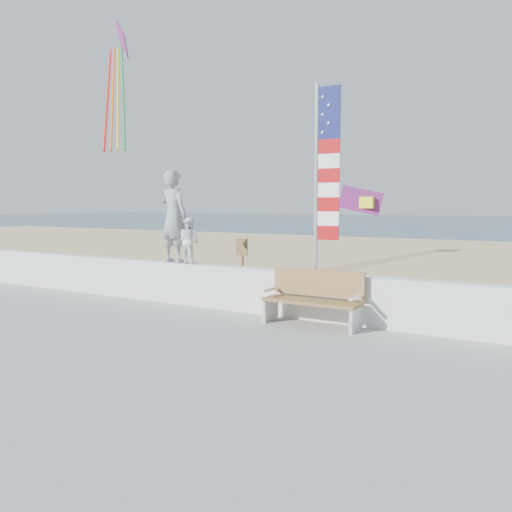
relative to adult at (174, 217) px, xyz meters
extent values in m
plane|color=#2B4556|center=(2.06, -2.00, -2.10)|extent=(220.00, 220.00, 0.00)
cube|color=tan|center=(2.06, 7.00, -2.06)|extent=(90.00, 40.00, 0.08)
cube|color=silver|center=(2.06, 0.00, -1.47)|extent=(30.00, 0.35, 0.90)
imported|color=gray|center=(0.00, 0.00, 0.00)|extent=(0.79, 0.56, 2.03)
imported|color=white|center=(0.43, 0.00, -0.52)|extent=(0.53, 0.43, 1.00)
cube|color=olive|center=(3.64, -0.55, -1.48)|extent=(1.80, 0.50, 0.06)
cube|color=olive|center=(3.64, -0.28, -1.17)|extent=(1.80, 0.05, 0.50)
cube|color=silver|center=(2.79, -0.55, -1.72)|extent=(0.06, 0.50, 0.40)
cube|color=white|center=(2.79, -0.60, -1.32)|extent=(0.06, 0.45, 0.05)
cube|color=silver|center=(4.49, -0.55, -1.72)|extent=(0.06, 0.50, 0.40)
cube|color=white|center=(4.49, -0.60, -1.32)|extent=(0.06, 0.45, 0.05)
cylinder|color=silver|center=(3.46, 0.00, 0.73)|extent=(0.08, 0.08, 3.50)
cube|color=#0F1451|center=(3.70, 0.00, 1.93)|extent=(0.44, 0.02, 0.95)
cube|color=#9E0A0C|center=(3.70, 0.00, -0.26)|extent=(0.44, 0.02, 0.26)
cube|color=white|center=(3.70, 0.00, 0.00)|extent=(0.44, 0.02, 0.26)
cube|color=#9E0A0C|center=(3.70, 0.00, 0.27)|extent=(0.44, 0.02, 0.26)
cube|color=white|center=(3.70, 0.00, 0.53)|extent=(0.44, 0.02, 0.26)
cube|color=#9E0A0C|center=(3.70, 0.00, 0.80)|extent=(0.44, 0.02, 0.26)
cube|color=white|center=(3.70, 0.00, 1.06)|extent=(0.44, 0.02, 0.26)
cube|color=#9E0A0C|center=(3.70, 0.00, 1.33)|extent=(0.44, 0.02, 0.26)
sphere|color=white|center=(3.58, -0.02, 1.58)|extent=(0.06, 0.06, 0.06)
sphere|color=white|center=(3.70, -0.02, 1.74)|extent=(0.06, 0.06, 0.06)
sphere|color=white|center=(3.58, -0.02, 1.90)|extent=(0.06, 0.06, 0.06)
sphere|color=white|center=(3.70, -0.02, 2.06)|extent=(0.06, 0.06, 0.06)
sphere|color=white|center=(3.58, -0.02, 2.22)|extent=(0.06, 0.06, 0.06)
cube|color=red|center=(3.26, 2.86, 0.36)|extent=(1.07, 0.63, 0.72)
cube|color=yellow|center=(3.41, 2.86, 0.31)|extent=(0.37, 0.28, 0.26)
cube|color=red|center=(-6.45, 5.02, 6.05)|extent=(1.05, 0.88, 1.28)
cylinder|color=red|center=(-5.39, 3.27, 3.73)|extent=(2.85, 3.10, 3.96)
cylinder|color=orange|center=(-5.17, 3.27, 3.73)|extent=(2.95, 3.10, 3.96)
cylinder|color=yellow|center=(-4.94, 3.27, 3.73)|extent=(3.04, 3.10, 3.96)
cylinder|color=#18923A|center=(-4.72, 3.27, 3.73)|extent=(3.13, 3.10, 3.96)
cylinder|color=#886141|center=(0.65, 1.79, -1.42)|extent=(0.07, 0.07, 1.20)
cube|color=brown|center=(0.65, 1.77, -0.77)|extent=(0.32, 0.03, 0.42)
camera|label=1|loc=(7.81, -9.27, 0.27)|focal=38.00mm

